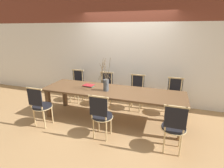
{
  "coord_description": "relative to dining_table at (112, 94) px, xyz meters",
  "views": [
    {
      "loc": [
        1.18,
        -3.51,
        2.05
      ],
      "look_at": [
        0.0,
        0.0,
        0.88
      ],
      "focal_mm": 28.0,
      "sensor_mm": 36.0,
      "label": 1
    }
  ],
  "objects": [
    {
      "name": "chair_far_leftend",
      "position": [
        -1.35,
        0.75,
        -0.15
      ],
      "size": [
        0.43,
        0.43,
        0.92
      ],
      "rotation": [
        0.0,
        0.0,
        3.14
      ],
      "color": "black",
      "rests_on": "ground_plane"
    },
    {
      "name": "ground_plane",
      "position": [
        0.0,
        0.0,
        -0.65
      ],
      "size": [
        16.0,
        16.0,
        0.0
      ],
      "primitive_type": "plane",
      "color": "#A87F51"
    },
    {
      "name": "book_stack",
      "position": [
        -0.63,
        0.1,
        0.1
      ],
      "size": [
        0.27,
        0.21,
        0.03
      ],
      "color": "#1E6B4C",
      "rests_on": "dining_table"
    },
    {
      "name": "chair_far_center",
      "position": [
        0.42,
        0.75,
        -0.15
      ],
      "size": [
        0.43,
        0.43,
        0.92
      ],
      "rotation": [
        0.0,
        0.0,
        3.14
      ],
      "color": "black",
      "rests_on": "ground_plane"
    },
    {
      "name": "wall_rear",
      "position": [
        0.0,
        1.29,
        0.95
      ],
      "size": [
        12.0,
        0.06,
        3.2
      ],
      "color": "white",
      "rests_on": "ground_plane"
    },
    {
      "name": "dining_table",
      "position": [
        0.0,
        0.0,
        0.0
      ],
      "size": [
        3.2,
        0.9,
        0.73
      ],
      "color": "brown",
      "rests_on": "ground_plane"
    },
    {
      "name": "chair_near_left",
      "position": [
        0.04,
        -0.75,
        -0.15
      ],
      "size": [
        0.43,
        0.43,
        0.92
      ],
      "color": "black",
      "rests_on": "ground_plane"
    },
    {
      "name": "chair_far_right",
      "position": [
        1.36,
        0.75,
        -0.15
      ],
      "size": [
        0.43,
        0.43,
        0.92
      ],
      "rotation": [
        0.0,
        0.0,
        3.14
      ],
      "color": "black",
      "rests_on": "ground_plane"
    },
    {
      "name": "vase_centerpiece",
      "position": [
        -0.12,
        -0.06,
        0.23
      ],
      "size": [
        0.32,
        0.32,
        0.75
      ],
      "color": "#4C5156",
      "rests_on": "dining_table"
    },
    {
      "name": "chair_far_left",
      "position": [
        -0.45,
        0.75,
        -0.15
      ],
      "size": [
        0.43,
        0.43,
        0.92
      ],
      "rotation": [
        0.0,
        0.0,
        3.14
      ],
      "color": "black",
      "rests_on": "ground_plane"
    },
    {
      "name": "chair_near_leftend",
      "position": [
        -1.36,
        -0.75,
        -0.15
      ],
      "size": [
        0.43,
        0.43,
        0.92
      ],
      "color": "black",
      "rests_on": "ground_plane"
    },
    {
      "name": "chair_near_center",
      "position": [
        1.34,
        -0.75,
        -0.15
      ],
      "size": [
        0.43,
        0.43,
        0.92
      ],
      "color": "black",
      "rests_on": "ground_plane"
    }
  ]
}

